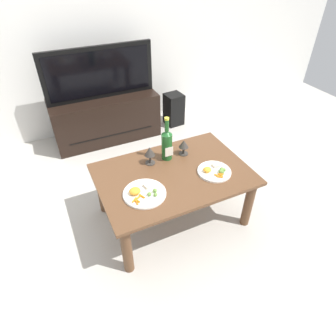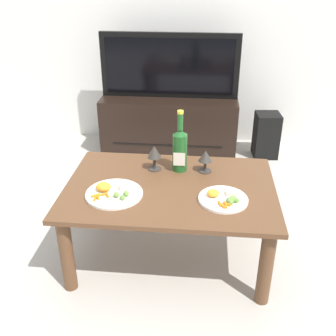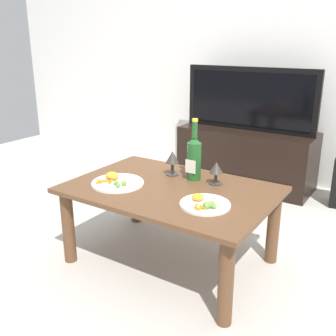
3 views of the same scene
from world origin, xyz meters
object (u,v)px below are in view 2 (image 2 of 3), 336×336
at_px(goblet_left, 154,153).
at_px(goblet_right, 205,157).
at_px(tv_stand, 170,124).
at_px(tv_screen, 170,66).
at_px(wine_bottle, 180,148).
at_px(dining_table, 170,198).
at_px(dinner_plate_right, 223,199).
at_px(floor_speaker, 266,135).
at_px(dinner_plate_left, 113,193).

relative_size(goblet_left, goblet_right, 1.14).
xyz_separation_m(tv_stand, tv_screen, (0.00, -0.00, 0.51)).
bearing_deg(goblet_left, tv_screen, 91.36).
distance_m(tv_screen, wine_bottle, 1.26).
xyz_separation_m(dining_table, tv_screen, (-0.14, 1.43, 0.38)).
bearing_deg(tv_screen, dinner_plate_right, -75.13).
bearing_deg(floor_speaker, wine_bottle, -123.64).
xyz_separation_m(goblet_left, dinner_plate_left, (-0.17, -0.30, -0.09)).
height_order(dining_table, goblet_left, goblet_left).
distance_m(dining_table, goblet_right, 0.31).
height_order(dinner_plate_left, dinner_plate_right, dinner_plate_left).
distance_m(dining_table, goblet_left, 0.28).
bearing_deg(dining_table, goblet_left, 119.93).
height_order(dining_table, wine_bottle, wine_bottle).
relative_size(floor_speaker, wine_bottle, 1.08).
distance_m(wine_bottle, goblet_left, 0.15).
relative_size(wine_bottle, dinner_plate_right, 1.42).
relative_size(tv_stand, goblet_left, 7.86).
bearing_deg(goblet_right, tv_screen, 104.26).
bearing_deg(tv_stand, tv_screen, -90.00).
bearing_deg(dinner_plate_right, wine_bottle, 127.47).
relative_size(wine_bottle, dinner_plate_left, 1.21).
distance_m(floor_speaker, wine_bottle, 1.43).
distance_m(tv_stand, tv_screen, 0.51).
height_order(goblet_right, dinner_plate_right, goblet_right).
bearing_deg(wine_bottle, goblet_left, -177.89).
relative_size(tv_stand, wine_bottle, 3.23).
relative_size(tv_stand, dinner_plate_left, 3.90).
bearing_deg(floor_speaker, tv_screen, 172.71).
xyz_separation_m(tv_stand, dinner_plate_left, (-0.14, -1.55, 0.22)).
distance_m(dining_table, dinner_plate_left, 0.32).
bearing_deg(dinner_plate_left, goblet_right, 33.44).
bearing_deg(tv_stand, goblet_right, -75.77).
height_order(wine_bottle, goblet_right, wine_bottle).
bearing_deg(dinner_plate_right, goblet_right, 107.33).
distance_m(tv_screen, dinner_plate_left, 1.58).
bearing_deg(tv_screen, dinner_plate_left, -95.26).
xyz_separation_m(dining_table, goblet_right, (0.18, 0.19, 0.16)).
relative_size(goblet_left, dinner_plate_right, 0.58).
xyz_separation_m(wine_bottle, dinner_plate_left, (-0.32, -0.31, -0.12)).
relative_size(tv_screen, dinner_plate_right, 4.54).
xyz_separation_m(floor_speaker, dinner_plate_left, (-0.97, -1.52, 0.28)).
relative_size(wine_bottle, goblet_right, 2.77).
bearing_deg(dining_table, dinner_plate_left, -157.10).
distance_m(goblet_right, dinner_plate_right, 0.33).
bearing_deg(goblet_left, dining_table, -60.07).
relative_size(tv_screen, dinner_plate_left, 3.87).
bearing_deg(dining_table, floor_speaker, 63.57).
bearing_deg(wine_bottle, tv_stand, 97.93).
distance_m(floor_speaker, goblet_right, 1.36).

